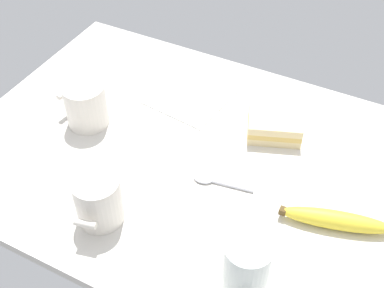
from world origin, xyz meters
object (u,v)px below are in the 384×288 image
object	(u,v)px
coffee_mug_black	(86,104)
spoon	(214,181)
sandwich_main	(274,123)
glass_of_milk	(246,270)
banana	(336,220)
paper_napkin	(190,96)
coffee_mug_milky	(98,199)

from	to	relation	value
coffee_mug_black	spoon	bearing A→B (deg)	-6.19
sandwich_main	glass_of_milk	distance (cm)	35.95
sandwich_main	banana	bearing A→B (deg)	-44.97
sandwich_main	glass_of_milk	xyz separation A→B (cm)	(8.28, -34.90, 2.43)
glass_of_milk	paper_napkin	distance (cm)	46.84
coffee_mug_black	coffee_mug_milky	xyz separation A→B (cm)	(16.33, -19.11, 0.01)
banana	spoon	size ratio (longest dim) A/B	1.67
spoon	paper_napkin	distance (cm)	25.23
paper_napkin	coffee_mug_black	bearing A→B (deg)	-131.40
spoon	glass_of_milk	bearing A→B (deg)	-52.13
coffee_mug_black	coffee_mug_milky	distance (cm)	25.13
spoon	paper_napkin	xyz separation A→B (cm)	(-15.27, 20.09, -0.23)
sandwich_main	banana	size ratio (longest dim) A/B	0.69
coffee_mug_black	paper_napkin	size ratio (longest dim) A/B	0.68
coffee_mug_milky	sandwich_main	xyz separation A→B (cm)	(18.63, 33.86, -2.55)
glass_of_milk	banana	bearing A→B (deg)	62.28
coffee_mug_black	banana	xyz separation A→B (cm)	(52.41, -2.69, -3.09)
banana	spoon	bearing A→B (deg)	-178.52
coffee_mug_milky	glass_of_milk	bearing A→B (deg)	-2.23
coffee_mug_milky	spoon	bearing A→B (deg)	49.01
sandwich_main	banana	xyz separation A→B (cm)	(17.45, -17.43, -0.55)
glass_of_milk	spoon	bearing A→B (deg)	127.87
coffee_mug_milky	spoon	size ratio (longest dim) A/B	0.90
coffee_mug_black	spoon	distance (cm)	30.59
coffee_mug_milky	paper_napkin	distance (cm)	36.26
paper_napkin	glass_of_milk	bearing A→B (deg)	-52.48
glass_of_milk	paper_napkin	size ratio (longest dim) A/B	0.69
coffee_mug_milky	sandwich_main	bearing A→B (deg)	61.18
glass_of_milk	spoon	world-z (taller)	glass_of_milk
coffee_mug_black	coffee_mug_milky	bearing A→B (deg)	-49.49
coffee_mug_milky	spoon	xyz separation A→B (cm)	(13.77, 15.84, -4.37)
banana	glass_of_milk	bearing A→B (deg)	-117.72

